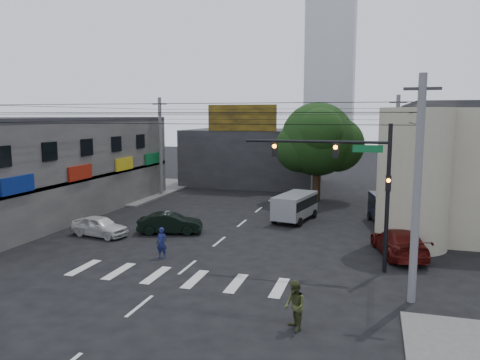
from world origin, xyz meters
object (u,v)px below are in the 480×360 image
at_px(traffic_gantry, 352,173).
at_px(navy_van, 389,211).
at_px(utility_pole_near_right, 417,191).
at_px(pedestrian_olive, 295,306).
at_px(traffic_officer, 162,243).
at_px(street_tree, 317,139).
at_px(utility_pole_far_left, 161,147).
at_px(maroon_sedan, 399,242).
at_px(silver_minivan, 295,208).
at_px(dark_sedan, 170,223).
at_px(utility_pole_far_right, 396,152).
at_px(white_compact, 100,226).

relative_size(traffic_gantry, navy_van, 1.34).
relative_size(utility_pole_near_right, pedestrian_olive, 5.12).
bearing_deg(traffic_officer, navy_van, 43.57).
bearing_deg(traffic_officer, street_tree, 73.39).
relative_size(navy_van, traffic_officer, 3.24).
bearing_deg(traffic_officer, pedestrian_olive, -37.35).
distance_m(street_tree, utility_pole_far_left, 14.56).
height_order(maroon_sedan, pedestrian_olive, pedestrian_olive).
distance_m(traffic_gantry, traffic_officer, 10.56).
bearing_deg(street_tree, utility_pole_far_left, -176.05).
relative_size(traffic_officer, pedestrian_olive, 0.92).
height_order(utility_pole_near_right, silver_minivan, utility_pole_near_right).
relative_size(silver_minivan, navy_van, 0.90).
bearing_deg(traffic_gantry, dark_sedan, 160.78).
distance_m(utility_pole_far_left, pedestrian_olive, 29.83).
xyz_separation_m(utility_pole_far_right, traffic_officer, (-12.40, -17.94, -3.77)).
height_order(utility_pole_far_left, navy_van, utility_pole_far_left).
bearing_deg(pedestrian_olive, dark_sedan, -168.89).
bearing_deg(utility_pole_near_right, utility_pole_far_right, 90.00).
bearing_deg(utility_pole_far_left, traffic_gantry, -42.86).
bearing_deg(navy_van, dark_sedan, 101.88).
bearing_deg(navy_van, silver_minivan, 80.12).
height_order(maroon_sedan, silver_minivan, silver_minivan).
xyz_separation_m(traffic_gantry, dark_sedan, (-11.50, 4.01, -4.16)).
bearing_deg(maroon_sedan, navy_van, -101.78).
bearing_deg(dark_sedan, traffic_gantry, -125.31).
relative_size(white_compact, navy_van, 0.74).
bearing_deg(street_tree, dark_sedan, -118.75).
distance_m(utility_pole_near_right, traffic_officer, 13.21).
height_order(maroon_sedan, navy_van, navy_van).
height_order(utility_pole_far_right, navy_van, utility_pole_far_right).
distance_m(utility_pole_near_right, dark_sedan, 16.51).
xyz_separation_m(utility_pole_far_left, traffic_officer, (8.60, -17.94, -3.77)).
bearing_deg(navy_van, utility_pole_near_right, 170.15).
distance_m(utility_pole_far_left, utility_pole_far_right, 21.00).
bearing_deg(maroon_sedan, traffic_gantry, 36.45).
bearing_deg(street_tree, maroon_sedan, -67.27).
bearing_deg(white_compact, utility_pole_far_left, 20.88).
bearing_deg(dark_sedan, silver_minivan, -66.91).
height_order(street_tree, dark_sedan, street_tree).
bearing_deg(utility_pole_far_right, utility_pole_near_right, -90.00).
relative_size(traffic_gantry, traffic_officer, 4.34).
bearing_deg(maroon_sedan, utility_pole_far_right, -105.25).
height_order(utility_pole_near_right, utility_pole_far_left, same).
distance_m(utility_pole_far_right, silver_minivan, 10.69).
distance_m(utility_pole_near_right, silver_minivan, 15.50).
height_order(white_compact, navy_van, navy_van).
relative_size(maroon_sedan, pedestrian_olive, 3.05).
xyz_separation_m(utility_pole_near_right, silver_minivan, (-7.04, 13.32, -3.62)).
distance_m(white_compact, pedestrian_olive, 16.90).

